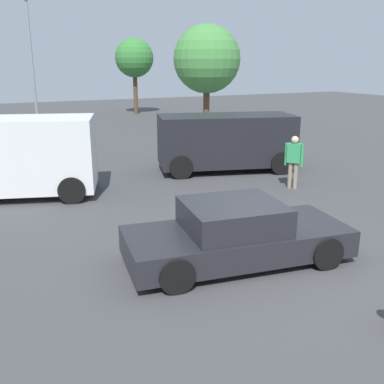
% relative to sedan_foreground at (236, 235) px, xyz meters
% --- Properties ---
extents(ground_plane, '(80.00, 80.00, 0.00)m').
position_rel_sedan_foreground_xyz_m(ground_plane, '(0.41, 0.12, -0.56)').
color(ground_plane, '#424244').
extents(sedan_foreground, '(4.57, 2.40, 1.22)m').
position_rel_sedan_foreground_xyz_m(sedan_foreground, '(0.00, 0.00, 0.00)').
color(sedan_foreground, '#232328').
rests_on(sedan_foreground, ground_plane).
extents(van_white, '(5.39, 3.43, 2.30)m').
position_rel_sedan_foreground_xyz_m(van_white, '(-3.66, 6.72, 0.67)').
color(van_white, white).
rests_on(van_white, ground_plane).
extents(suv_dark, '(5.12, 3.24, 2.01)m').
position_rel_sedan_foreground_xyz_m(suv_dark, '(3.73, 6.76, 0.54)').
color(suv_dark, black).
rests_on(suv_dark, ground_plane).
extents(pedestrian, '(0.44, 0.46, 1.65)m').
position_rel_sedan_foreground_xyz_m(pedestrian, '(4.38, 3.73, 0.42)').
color(pedestrian, gray).
rests_on(pedestrian, ground_plane).
extents(light_post_near, '(0.44, 0.44, 7.55)m').
position_rel_sedan_foreground_xyz_m(light_post_near, '(-0.89, 21.18, 4.44)').
color(light_post_near, gray).
rests_on(light_post_near, ground_plane).
extents(tree_back_left, '(2.86, 2.86, 5.58)m').
position_rel_sedan_foreground_xyz_m(tree_back_left, '(6.98, 25.88, 3.55)').
color(tree_back_left, brown).
rests_on(tree_back_left, ground_plane).
extents(tree_back_center, '(4.18, 4.18, 6.10)m').
position_rel_sedan_foreground_xyz_m(tree_back_center, '(9.14, 18.43, 3.43)').
color(tree_back_center, brown).
rests_on(tree_back_center, ground_plane).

